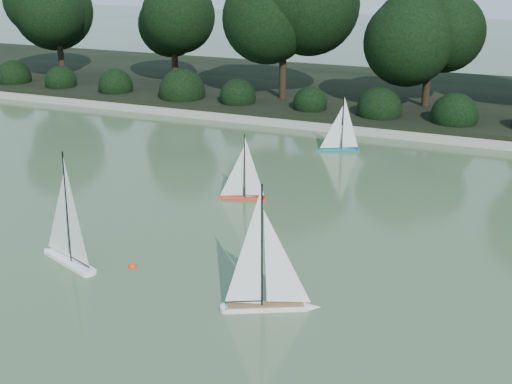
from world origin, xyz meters
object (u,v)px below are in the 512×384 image
sailboat_teal (337,142)px  race_buoy (132,267)px  sailboat_orange (239,188)px  sailboat_white_b (274,290)px  sailboat_white_a (64,243)px

sailboat_teal → race_buoy: (-1.26, -6.73, -0.22)m
sailboat_orange → sailboat_teal: bearing=76.4°
sailboat_white_b → sailboat_white_a: bearing=177.9°
sailboat_orange → race_buoy: sailboat_orange is taller
sailboat_teal → race_buoy: 6.85m
sailboat_white_a → sailboat_orange: size_ratio=1.36×
sailboat_white_b → sailboat_teal: bearing=98.6°
race_buoy → sailboat_white_a: bearing=-169.2°
sailboat_teal → race_buoy: size_ratio=11.10×
sailboat_white_a → sailboat_teal: (2.30, 6.93, -0.07)m
sailboat_orange → sailboat_white_b: bearing=-60.2°
sailboat_orange → race_buoy: 3.12m
sailboat_white_b → sailboat_teal: (-1.07, 7.05, -0.06)m
sailboat_orange → sailboat_teal: 3.75m
sailboat_white_b → sailboat_teal: size_ratio=1.28×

